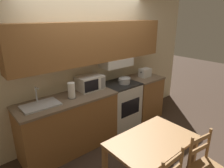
% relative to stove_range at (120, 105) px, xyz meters
% --- Properties ---
extents(ground_plane, '(16.00, 16.00, 0.00)m').
position_rel_stove_range_xyz_m(ground_plane, '(-0.48, 0.30, -0.47)').
color(ground_plane, '#3D2D23').
extents(wall_back, '(5.38, 0.38, 2.55)m').
position_rel_stove_range_xyz_m(wall_back, '(-0.47, 0.23, 1.04)').
color(wall_back, beige).
rests_on(wall_back, ground_plane).
extents(lower_counter_main, '(1.64, 0.63, 0.93)m').
position_rel_stove_range_xyz_m(lower_counter_main, '(-1.16, -0.01, 0.00)').
color(lower_counter_main, '#936033').
rests_on(lower_counter_main, ground_plane).
extents(lower_counter_right_stub, '(0.68, 0.63, 0.93)m').
position_rel_stove_range_xyz_m(lower_counter_right_stub, '(0.68, -0.01, 0.00)').
color(lower_counter_right_stub, '#936033').
rests_on(lower_counter_right_stub, ground_plane).
extents(stove_range, '(0.68, 0.60, 0.93)m').
position_rel_stove_range_xyz_m(stove_range, '(0.00, 0.00, 0.00)').
color(stove_range, silver).
rests_on(stove_range, ground_plane).
extents(cooking_pot, '(0.31, 0.24, 0.11)m').
position_rel_stove_range_xyz_m(cooking_pot, '(0.05, -0.06, 0.53)').
color(cooking_pot, '#B7BABF').
rests_on(cooking_pot, stove_range).
extents(microwave, '(0.45, 0.33, 0.25)m').
position_rel_stove_range_xyz_m(microwave, '(-0.64, 0.11, 0.59)').
color(microwave, silver).
rests_on(microwave, lower_counter_main).
extents(toaster, '(0.25, 0.17, 0.18)m').
position_rel_stove_range_xyz_m(toaster, '(0.70, -0.01, 0.56)').
color(toaster, silver).
rests_on(toaster, lower_counter_right_stub).
extents(sink_basin, '(0.54, 0.33, 0.28)m').
position_rel_stove_range_xyz_m(sink_basin, '(-1.59, -0.01, 0.49)').
color(sink_basin, '#B7BABF').
rests_on(sink_basin, lower_counter_main).
extents(paper_towel_roll, '(0.13, 0.13, 0.26)m').
position_rel_stove_range_xyz_m(paper_towel_roll, '(-1.09, -0.04, 0.59)').
color(paper_towel_roll, black).
rests_on(paper_towel_roll, lower_counter_main).
extents(dining_table, '(1.10, 0.70, 0.73)m').
position_rel_stove_range_xyz_m(dining_table, '(-0.74, -1.42, 0.15)').
color(dining_table, '#9E7042').
rests_on(dining_table, ground_plane).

